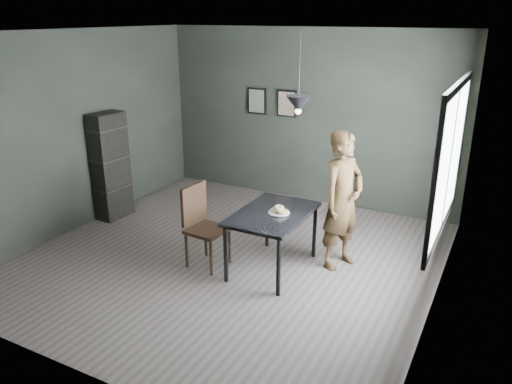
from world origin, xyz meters
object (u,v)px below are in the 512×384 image
at_px(woman, 342,201).
at_px(wood_chair, 201,221).
at_px(shelf_unit, 110,166).
at_px(cafe_table, 273,218).
at_px(white_plate, 279,213).
at_px(pendant_lamp, 298,104).

distance_m(woman, wood_chair, 1.74).
height_order(woman, shelf_unit, woman).
xyz_separation_m(woman, wood_chair, (-1.53, -0.77, -0.27)).
distance_m(woman, shelf_unit, 3.62).
xyz_separation_m(cafe_table, white_plate, (0.08, -0.00, 0.08)).
xyz_separation_m(white_plate, woman, (0.62, 0.49, 0.10)).
height_order(white_plate, wood_chair, wood_chair).
bearing_deg(wood_chair, shelf_unit, 166.95).
distance_m(cafe_table, white_plate, 0.12).
bearing_deg(wood_chair, cafe_table, 23.74).
bearing_deg(cafe_table, woman, 34.92).
relative_size(cafe_table, shelf_unit, 0.74).
bearing_deg(woman, wood_chair, 138.31).
relative_size(shelf_unit, pendant_lamp, 1.88).
relative_size(cafe_table, wood_chair, 1.17).
height_order(woman, wood_chair, woman).
height_order(cafe_table, pendant_lamp, pendant_lamp).
height_order(wood_chair, pendant_lamp, pendant_lamp).
height_order(cafe_table, shelf_unit, shelf_unit).
height_order(wood_chair, shelf_unit, shelf_unit).
xyz_separation_m(woman, shelf_unit, (-3.62, -0.09, -0.05)).
height_order(white_plate, shelf_unit, shelf_unit).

